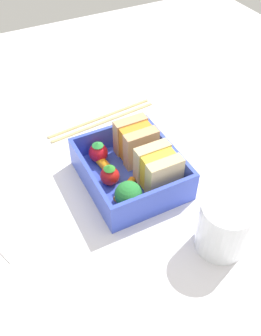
{
  "coord_description": "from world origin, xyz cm",
  "views": [
    {
      "loc": [
        35.49,
        -18.09,
        42.36
      ],
      "look_at": [
        0.0,
        0.0,
        2.7
      ],
      "focal_mm": 40.0,
      "sensor_mm": 36.0,
      "label": 1
    }
  ],
  "objects_px": {
    "chopstick_pair": "(102,119)",
    "carrot_stick_far_left": "(125,189)",
    "drinking_glass": "(224,227)",
    "carrot_stick_left": "(107,168)",
    "broccoli_floret": "(129,195)",
    "sandwich_left": "(136,142)",
    "sandwich_center_left": "(158,170)",
    "folded_napkin": "(11,217)",
    "strawberry_far_left": "(98,152)",
    "strawberry_left": "(110,176)"
  },
  "relations": [
    {
      "from": "broccoli_floret",
      "to": "drinking_glass",
      "type": "bearing_deg",
      "value": 40.15
    },
    {
      "from": "strawberry_left",
      "to": "carrot_stick_far_left",
      "type": "distance_m",
      "value": 0.03
    },
    {
      "from": "sandwich_left",
      "to": "broccoli_floret",
      "type": "bearing_deg",
      "value": -32.63
    },
    {
      "from": "strawberry_left",
      "to": "broccoli_floret",
      "type": "distance_m",
      "value": 0.06
    },
    {
      "from": "carrot_stick_left",
      "to": "strawberry_left",
      "type": "relative_size",
      "value": 1.4
    },
    {
      "from": "carrot_stick_left",
      "to": "chopstick_pair",
      "type": "relative_size",
      "value": 0.23
    },
    {
      "from": "drinking_glass",
      "to": "broccoli_floret",
      "type": "bearing_deg",
      "value": -139.85
    },
    {
      "from": "chopstick_pair",
      "to": "carrot_stick_far_left",
      "type": "bearing_deg",
      "value": -13.9
    },
    {
      "from": "sandwich_left",
      "to": "drinking_glass",
      "type": "xyz_separation_m",
      "value": [
        0.19,
        0.03,
        -0.0
      ]
    },
    {
      "from": "sandwich_center_left",
      "to": "drinking_glass",
      "type": "bearing_deg",
      "value": 11.74
    },
    {
      "from": "chopstick_pair",
      "to": "folded_napkin",
      "type": "bearing_deg",
      "value": -54.55
    },
    {
      "from": "strawberry_far_left",
      "to": "chopstick_pair",
      "type": "relative_size",
      "value": 0.17
    },
    {
      "from": "sandwich_left",
      "to": "strawberry_left",
      "type": "xyz_separation_m",
      "value": [
        0.04,
        -0.06,
        -0.01
      ]
    },
    {
      "from": "carrot_stick_far_left",
      "to": "strawberry_far_left",
      "type": "bearing_deg",
      "value": -175.45
    },
    {
      "from": "broccoli_floret",
      "to": "chopstick_pair",
      "type": "xyz_separation_m",
      "value": [
        -0.22,
        0.05,
        -0.04
      ]
    },
    {
      "from": "sandwich_center_left",
      "to": "strawberry_far_left",
      "type": "height_order",
      "value": "sandwich_center_left"
    },
    {
      "from": "carrot_stick_left",
      "to": "carrot_stick_far_left",
      "type": "height_order",
      "value": "carrot_stick_left"
    },
    {
      "from": "carrot_stick_far_left",
      "to": "chopstick_pair",
      "type": "height_order",
      "value": "carrot_stick_far_left"
    },
    {
      "from": "carrot_stick_left",
      "to": "strawberry_left",
      "type": "height_order",
      "value": "strawberry_left"
    },
    {
      "from": "sandwich_left",
      "to": "folded_napkin",
      "type": "bearing_deg",
      "value": -83.74
    },
    {
      "from": "sandwich_center_left",
      "to": "strawberry_left",
      "type": "xyz_separation_m",
      "value": [
        -0.03,
        -0.06,
        -0.01
      ]
    },
    {
      "from": "sandwich_center_left",
      "to": "chopstick_pair",
      "type": "relative_size",
      "value": 0.29
    },
    {
      "from": "drinking_glass",
      "to": "carrot_stick_left",
      "type": "bearing_deg",
      "value": -155.98
    },
    {
      "from": "strawberry_left",
      "to": "broccoli_floret",
      "type": "bearing_deg",
      "value": 2.26
    },
    {
      "from": "sandwich_center_left",
      "to": "strawberry_far_left",
      "type": "relative_size",
      "value": 1.66
    },
    {
      "from": "drinking_glass",
      "to": "carrot_stick_far_left",
      "type": "bearing_deg",
      "value": -149.97
    },
    {
      "from": "strawberry_left",
      "to": "chopstick_pair",
      "type": "xyz_separation_m",
      "value": [
        -0.16,
        0.06,
        -0.02
      ]
    },
    {
      "from": "carrot_stick_left",
      "to": "folded_napkin",
      "type": "xyz_separation_m",
      "value": [
        0.01,
        -0.16,
        -0.02
      ]
    },
    {
      "from": "carrot_stick_far_left",
      "to": "drinking_glass",
      "type": "relative_size",
      "value": 0.61
    },
    {
      "from": "carrot_stick_left",
      "to": "carrot_stick_far_left",
      "type": "distance_m",
      "value": 0.05
    },
    {
      "from": "broccoli_floret",
      "to": "carrot_stick_far_left",
      "type": "bearing_deg",
      "value": 163.93
    },
    {
      "from": "chopstick_pair",
      "to": "drinking_glass",
      "type": "height_order",
      "value": "drinking_glass"
    },
    {
      "from": "strawberry_far_left",
      "to": "chopstick_pair",
      "type": "distance_m",
      "value": 0.12
    },
    {
      "from": "sandwich_center_left",
      "to": "carrot_stick_far_left",
      "type": "bearing_deg",
      "value": -99.24
    },
    {
      "from": "sandwich_left",
      "to": "sandwich_center_left",
      "type": "distance_m",
      "value": 0.07
    },
    {
      "from": "folded_napkin",
      "to": "strawberry_left",
      "type": "bearing_deg",
      "value": 85.24
    },
    {
      "from": "strawberry_left",
      "to": "drinking_glass",
      "type": "relative_size",
      "value": 0.46
    },
    {
      "from": "strawberry_far_left",
      "to": "carrot_stick_left",
      "type": "bearing_deg",
      "value": 2.05
    },
    {
      "from": "broccoli_floret",
      "to": "folded_napkin",
      "type": "relative_size",
      "value": 0.4
    },
    {
      "from": "carrot_stick_left",
      "to": "chopstick_pair",
      "type": "xyz_separation_m",
      "value": [
        -0.13,
        0.05,
        -0.02
      ]
    },
    {
      "from": "folded_napkin",
      "to": "sandwich_left",
      "type": "bearing_deg",
      "value": 96.26
    },
    {
      "from": "carrot_stick_far_left",
      "to": "broccoli_floret",
      "type": "height_order",
      "value": "broccoli_floret"
    },
    {
      "from": "carrot_stick_far_left",
      "to": "broccoli_floret",
      "type": "relative_size",
      "value": 0.97
    },
    {
      "from": "carrot_stick_left",
      "to": "strawberry_left",
      "type": "distance_m",
      "value": 0.03
    },
    {
      "from": "broccoli_floret",
      "to": "drinking_glass",
      "type": "height_order",
      "value": "drinking_glass"
    },
    {
      "from": "carrot_stick_left",
      "to": "carrot_stick_far_left",
      "type": "relative_size",
      "value": 1.04
    },
    {
      "from": "sandwich_center_left",
      "to": "folded_napkin",
      "type": "relative_size",
      "value": 0.49
    },
    {
      "from": "chopstick_pair",
      "to": "strawberry_left",
      "type": "bearing_deg",
      "value": -19.6
    },
    {
      "from": "carrot_stick_far_left",
      "to": "folded_napkin",
      "type": "relative_size",
      "value": 0.38
    },
    {
      "from": "sandwich_left",
      "to": "folded_napkin",
      "type": "xyz_separation_m",
      "value": [
        0.02,
        -0.21,
        -0.04
      ]
    }
  ]
}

